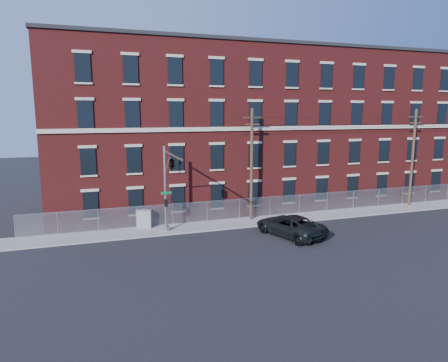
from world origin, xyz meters
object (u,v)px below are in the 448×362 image
at_px(utility_pole_near, 252,163).
at_px(utility_cabinet, 144,219).
at_px(traffic_signal_mast, 170,171).
at_px(pickup_truck, 290,225).

height_order(utility_pole_near, utility_cabinet, utility_pole_near).
bearing_deg(traffic_signal_mast, utility_cabinet, 112.62).
bearing_deg(pickup_truck, utility_pole_near, -94.79).
bearing_deg(utility_cabinet, utility_pole_near, 16.40).
xyz_separation_m(traffic_signal_mast, utility_pole_near, (8.00, 3.42, -0.05)).
xyz_separation_m(traffic_signal_mast, pickup_truck, (9.21, -1.79, -4.54)).
bearing_deg(utility_pole_near, traffic_signal_mast, -156.86).
bearing_deg(utility_cabinet, pickup_truck, -8.64).
relative_size(traffic_signal_mast, utility_pole_near, 0.70).
bearing_deg(utility_pole_near, utility_cabinet, 177.61).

